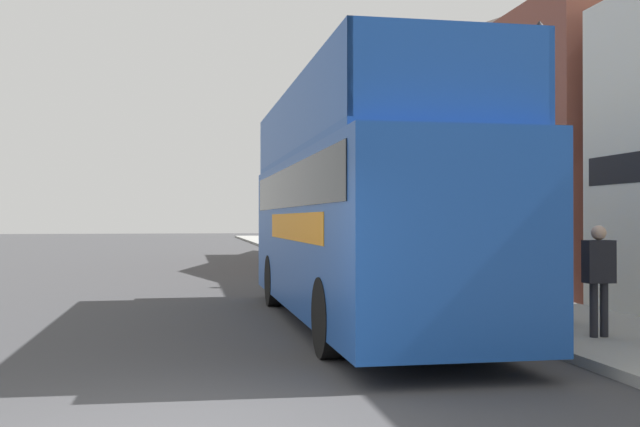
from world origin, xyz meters
name	(u,v)px	position (x,y,z in m)	size (l,w,h in m)	color
ground_plane	(186,271)	(0.00, 21.00, 0.00)	(144.00, 144.00, 0.00)	#3D3D3F
sidewalk	(379,272)	(6.45, 18.00, 0.07)	(3.00, 108.00, 0.14)	#999993
brick_terrace_rear	(477,146)	(10.95, 20.42, 4.65)	(6.00, 24.78, 9.30)	brown
tour_bus	(357,218)	(3.04, 6.40, 1.89)	(2.60, 10.25, 4.15)	#19479E
parked_car_ahead_of_bus	(320,261)	(3.85, 14.87, 0.66)	(1.93, 4.11, 1.38)	#9E9EA3
pedestrian_third	(599,270)	(6.01, 3.50, 1.13)	(0.43, 0.24, 1.64)	#232328
lamp_post_nearest	(540,117)	(5.64, 4.61, 3.52)	(0.35, 0.35, 4.92)	black
lamp_post_second	(379,166)	(5.37, 13.81, 3.35)	(0.35, 0.35, 4.65)	black
lamp_post_third	(326,186)	(5.54, 23.00, 3.19)	(0.35, 0.35, 4.40)	black
litter_bin	(555,290)	(6.16, 5.12, 0.67)	(0.48, 0.48, 1.01)	black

